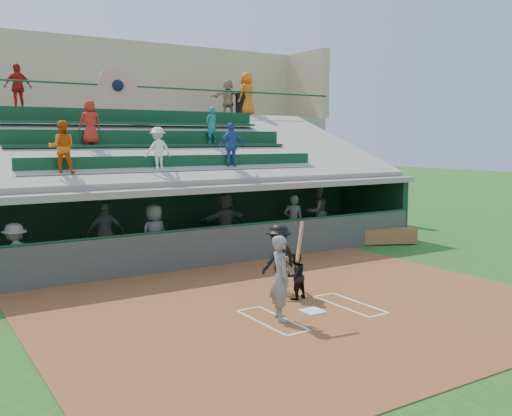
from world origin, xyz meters
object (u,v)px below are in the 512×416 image
batter_at_plate (281,277)px  trash_bin (243,105)px  catcher (296,276)px  home_plate (313,311)px

batter_at_plate → trash_bin: trash_bin is taller
batter_at_plate → catcher: size_ratio=1.83×
home_plate → catcher: bearing=74.5°
home_plate → batter_at_plate: 1.20m
home_plate → batter_at_plate: size_ratio=0.22×
home_plate → batter_at_plate: batter_at_plate is taller
catcher → trash_bin: 13.61m
trash_bin → home_plate: bearing=-114.8°
home_plate → trash_bin: (5.81, 12.56, 5.06)m
home_plate → batter_at_plate: bearing=-175.6°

